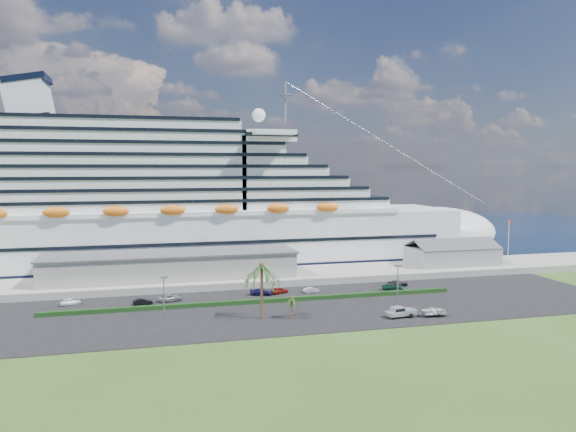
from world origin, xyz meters
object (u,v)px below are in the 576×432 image
object	(u,v)px
cruise_ship	(179,210)
boat_trailer	(435,311)
parked_car_3	(261,292)
pickup_truck	(400,312)

from	to	relation	value
cruise_ship	boat_trailer	size ratio (longest dim) A/B	31.54
parked_car_3	boat_trailer	world-z (taller)	boat_trailer
pickup_truck	boat_trailer	world-z (taller)	pickup_truck
parked_car_3	boat_trailer	size ratio (longest dim) A/B	0.85
boat_trailer	cruise_ship	bearing A→B (deg)	123.44
parked_car_3	boat_trailer	distance (m)	38.80
cruise_ship	parked_car_3	bearing A→B (deg)	-69.21
cruise_ship	boat_trailer	xyz separation A→B (m)	(44.20, -66.92, -15.43)
parked_car_3	boat_trailer	bearing A→B (deg)	-114.33
pickup_truck	cruise_ship	bearing A→B (deg)	119.66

